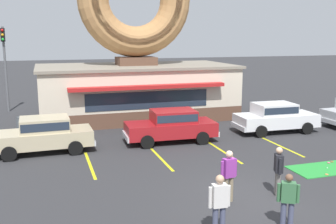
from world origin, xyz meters
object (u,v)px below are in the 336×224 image
at_px(pedestrian_leather_jacket_man, 288,199).
at_px(traffic_light_pole, 5,58).
at_px(car_red, 171,125).
at_px(golf_ball, 327,168).
at_px(car_white, 275,116).
at_px(pedestrian_hooded_kid, 219,203).
at_px(trash_bin, 22,125).
at_px(car_champagne, 43,134).
at_px(pedestrian_blue_sweater_man, 229,174).
at_px(pedestrian_clipboard_woman, 278,169).

xyz_separation_m(pedestrian_leather_jacket_man, traffic_light_pole, (-8.57, 20.42, 2.86)).
bearing_deg(car_red, golf_ball, -51.43).
xyz_separation_m(car_red, car_white, (6.02, 0.22, 0.00)).
bearing_deg(pedestrian_hooded_kid, traffic_light_pole, 108.05).
bearing_deg(pedestrian_leather_jacket_man, car_white, 59.08).
xyz_separation_m(pedestrian_leather_jacket_man, trash_bin, (-7.37, 13.26, -0.35)).
xyz_separation_m(car_champagne, pedestrian_leather_jacket_man, (6.28, -9.47, -0.02)).
relative_size(pedestrian_blue_sweater_man, pedestrian_clipboard_woman, 1.02).
relative_size(pedestrian_hooded_kid, pedestrian_leather_jacket_man, 1.09).
bearing_deg(traffic_light_pole, pedestrian_blue_sweater_man, -66.92).
bearing_deg(car_champagne, pedestrian_clipboard_woman, -45.40).
height_order(car_white, trash_bin, car_white).
distance_m(car_red, pedestrian_blue_sweater_man, 7.40).
distance_m(pedestrian_leather_jacket_man, trash_bin, 15.18).
bearing_deg(car_champagne, car_red, -0.15).
distance_m(car_red, pedestrian_clipboard_woman, 7.51).
height_order(pedestrian_clipboard_woman, trash_bin, pedestrian_clipboard_woman).
bearing_deg(trash_bin, car_white, -15.24).
bearing_deg(golf_ball, traffic_light_pole, 127.71).
height_order(golf_ball, pedestrian_leather_jacket_man, pedestrian_leather_jacket_man).
height_order(pedestrian_leather_jacket_man, traffic_light_pole, traffic_light_pole).
xyz_separation_m(car_champagne, pedestrian_blue_sweater_man, (5.54, -7.40, 0.06)).
distance_m(golf_ball, car_white, 6.21).
xyz_separation_m(pedestrian_clipboard_woman, traffic_light_pole, (-9.60, 18.37, 2.80)).
relative_size(pedestrian_clipboard_woman, traffic_light_pole, 0.28).
relative_size(golf_ball, pedestrian_hooded_kid, 0.02).
xyz_separation_m(golf_ball, car_white, (1.42, 5.99, 0.82)).
bearing_deg(car_white, pedestrian_leather_jacket_man, -120.92).
bearing_deg(traffic_light_pole, pedestrian_leather_jacket_man, -67.24).
distance_m(pedestrian_blue_sweater_man, traffic_light_pole, 20.15).
bearing_deg(car_white, pedestrian_hooded_kid, -129.15).
bearing_deg(pedestrian_blue_sweater_man, pedestrian_clipboard_woman, -0.49).
bearing_deg(car_white, car_red, -177.87).
bearing_deg(golf_ball, pedestrian_blue_sweater_man, -162.42).
bearing_deg(car_white, pedestrian_clipboard_woman, -121.99).
xyz_separation_m(car_red, pedestrian_clipboard_woman, (1.26, -7.40, 0.03)).
distance_m(car_champagne, pedestrian_leather_jacket_man, 11.36).
bearing_deg(golf_ball, car_red, 128.57).
xyz_separation_m(golf_ball, pedestrian_clipboard_woman, (-3.34, -1.64, 0.86)).
distance_m(car_white, pedestrian_leather_jacket_man, 11.28).
relative_size(golf_ball, car_white, 0.01).
bearing_deg(pedestrian_hooded_kid, car_champagne, 114.87).
relative_size(car_champagne, pedestrian_hooded_kid, 2.72).
bearing_deg(pedestrian_clipboard_woman, pedestrian_blue_sweater_man, 179.51).
distance_m(car_white, trash_bin, 13.65).
distance_m(car_red, car_white, 6.02).
relative_size(car_champagne, traffic_light_pole, 0.79).
distance_m(pedestrian_hooded_kid, pedestrian_clipboard_woman, 3.55).
bearing_deg(pedestrian_leather_jacket_man, car_red, 91.36).
xyz_separation_m(golf_ball, car_red, (-4.60, 5.76, 0.82)).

